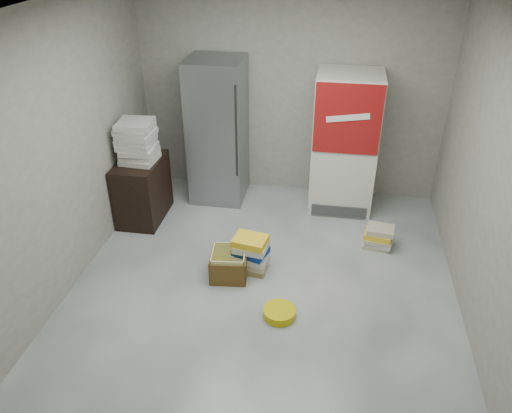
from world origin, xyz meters
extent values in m
plane|color=silver|center=(0.00, 0.00, 0.00)|extent=(5.00, 5.00, 0.00)
cube|color=#A19C91|center=(0.00, 2.50, 1.40)|extent=(4.00, 0.04, 2.80)
cube|color=#A19C91|center=(-2.00, 0.00, 1.40)|extent=(0.04, 5.00, 2.80)
cube|color=#A19C91|center=(2.00, 0.00, 1.40)|extent=(0.04, 5.00, 2.80)
cube|color=silver|center=(0.00, 0.00, 2.80)|extent=(4.00, 5.00, 0.04)
cube|color=gray|center=(-0.90, 2.13, 0.95)|extent=(0.70, 0.70, 1.90)
cylinder|color=#333333|center=(-0.58, 1.77, 1.10)|extent=(0.02, 0.02, 1.19)
cube|color=silver|center=(0.75, 2.13, 0.90)|extent=(0.80, 0.70, 1.80)
cube|color=maroon|center=(0.75, 1.77, 1.35)|extent=(0.78, 0.02, 0.85)
cube|color=white|center=(0.75, 1.75, 1.38)|extent=(0.50, 0.01, 0.14)
cube|color=#3F3F3F|center=(0.75, 1.77, 0.10)|extent=(0.70, 0.02, 0.15)
cube|color=black|center=(-1.73, 1.40, 0.40)|extent=(0.50, 0.80, 0.80)
cube|color=silver|center=(-1.71, 1.40, 0.83)|extent=(0.42, 0.42, 0.06)
cube|color=silver|center=(-1.71, 1.41, 0.90)|extent=(0.40, 0.40, 0.06)
cube|color=silver|center=(-1.71, 1.40, 0.96)|extent=(0.42, 0.42, 0.06)
cube|color=silver|center=(-1.73, 1.40, 1.03)|extent=(0.41, 0.41, 0.06)
cube|color=silver|center=(-1.73, 1.40, 1.09)|extent=(0.41, 0.41, 0.06)
cube|color=silver|center=(-1.71, 1.39, 1.16)|extent=(0.42, 0.42, 0.06)
cube|color=silver|center=(-1.73, 1.39, 1.22)|extent=(0.41, 0.41, 0.06)
cube|color=silver|center=(-1.71, 1.39, 1.29)|extent=(0.42, 0.42, 0.06)
cube|color=#96824E|center=(-0.19, 0.52, 0.04)|extent=(0.36, 0.29, 0.07)
cube|color=#BFB18E|center=(-0.17, 0.52, 0.11)|extent=(0.39, 0.33, 0.07)
cube|color=silver|center=(-0.18, 0.52, 0.18)|extent=(0.40, 0.35, 0.08)
cube|color=navy|center=(-0.18, 0.52, 0.25)|extent=(0.41, 0.37, 0.06)
cube|color=silver|center=(-0.18, 0.51, 0.32)|extent=(0.38, 0.32, 0.07)
cube|color=yellow|center=(-0.19, 0.51, 0.39)|extent=(0.39, 0.33, 0.08)
cube|color=#BFB18E|center=(1.21, 1.21, 0.02)|extent=(0.34, 0.28, 0.05)
cube|color=silver|center=(1.24, 1.20, 0.07)|extent=(0.35, 0.30, 0.05)
cube|color=#BFB18E|center=(1.22, 1.19, 0.12)|extent=(0.33, 0.28, 0.04)
cube|color=yellow|center=(1.22, 1.19, 0.17)|extent=(0.34, 0.29, 0.07)
cube|color=#BFB18E|center=(1.24, 1.20, 0.24)|extent=(0.33, 0.28, 0.07)
cube|color=gold|center=(-0.40, 0.38, 0.01)|extent=(0.40, 0.40, 0.01)
cube|color=brown|center=(-0.42, 0.57, 0.14)|extent=(0.39, 0.05, 0.28)
cube|color=brown|center=(-0.38, 0.19, 0.14)|extent=(0.39, 0.05, 0.28)
cube|color=brown|center=(-0.59, 0.36, 0.14)|extent=(0.05, 0.39, 0.28)
cube|color=brown|center=(-0.21, 0.40, 0.14)|extent=(0.05, 0.39, 0.28)
cube|color=gold|center=(-0.42, 0.55, 0.16)|extent=(0.35, 0.05, 0.31)
cube|color=gold|center=(-0.38, 0.21, 0.16)|extent=(0.35, 0.05, 0.31)
cube|color=gold|center=(-0.57, 0.36, 0.16)|extent=(0.05, 0.35, 0.31)
cube|color=gold|center=(-0.23, 0.40, 0.16)|extent=(0.05, 0.35, 0.31)
cylinder|color=#D3BF09|center=(0.22, -0.17, 0.04)|extent=(0.42, 0.42, 0.09)
camera|label=1|loc=(0.60, -3.83, 3.44)|focal=35.00mm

